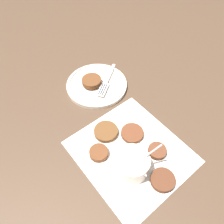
{
  "coord_description": "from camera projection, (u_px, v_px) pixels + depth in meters",
  "views": [
    {
      "loc": [
        0.22,
        -0.23,
        0.61
      ],
      "look_at": [
        -0.14,
        0.06,
        0.02
      ],
      "focal_mm": 35.0,
      "sensor_mm": 36.0,
      "label": 1
    }
  ],
  "objects": [
    {
      "name": "ground_plane",
      "position": [
        125.0,
        152.0,
        0.68
      ],
      "size": [
        4.0,
        4.0,
        0.0
      ],
      "primitive_type": "plane",
      "color": "#4C3828"
    },
    {
      "name": "napkin",
      "position": [
        131.0,
        152.0,
        0.67
      ],
      "size": [
        0.33,
        0.3,
        0.0
      ],
      "color": "white",
      "rests_on": "ground_plane"
    },
    {
      "name": "sauce_bowl",
      "position": [
        132.0,
        165.0,
        0.62
      ],
      "size": [
        0.11,
        0.12,
        0.11
      ],
      "color": "silver",
      "rests_on": "napkin"
    },
    {
      "name": "fritter_0",
      "position": [
        106.0,
        132.0,
        0.71
      ],
      "size": [
        0.08,
        0.08,
        0.02
      ],
      "color": "brown",
      "rests_on": "napkin"
    },
    {
      "name": "fritter_1",
      "position": [
        99.0,
        153.0,
        0.66
      ],
      "size": [
        0.06,
        0.06,
        0.02
      ],
      "color": "brown",
      "rests_on": "napkin"
    },
    {
      "name": "fritter_2",
      "position": [
        157.0,
        151.0,
        0.67
      ],
      "size": [
        0.06,
        0.06,
        0.02
      ],
      "color": "brown",
      "rests_on": "napkin"
    },
    {
      "name": "fritter_3",
      "position": [
        132.0,
        133.0,
        0.7
      ],
      "size": [
        0.07,
        0.07,
        0.01
      ],
      "color": "brown",
      "rests_on": "napkin"
    },
    {
      "name": "fritter_4",
      "position": [
        163.0,
        180.0,
        0.61
      ],
      "size": [
        0.07,
        0.07,
        0.02
      ],
      "color": "#58311F",
      "rests_on": "napkin"
    },
    {
      "name": "serving_plate",
      "position": [
        97.0,
        84.0,
        0.84
      ],
      "size": [
        0.23,
        0.23,
        0.02
      ],
      "color": "silver",
      "rests_on": "ground_plane"
    },
    {
      "name": "fritter_on_plate",
      "position": [
        92.0,
        81.0,
        0.82
      ],
      "size": [
        0.07,
        0.07,
        0.02
      ],
      "color": "brown",
      "rests_on": "serving_plate"
    },
    {
      "name": "fork",
      "position": [
        106.0,
        83.0,
        0.83
      ],
      "size": [
        0.12,
        0.16,
        0.0
      ],
      "color": "silver",
      "rests_on": "serving_plate"
    }
  ]
}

